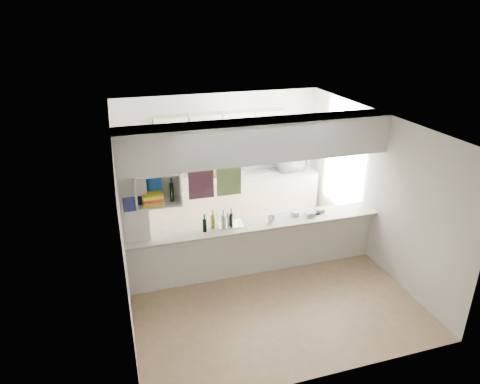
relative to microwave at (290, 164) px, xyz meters
name	(u,v)px	position (x,y,z in m)	size (l,w,h in m)	color
floor	(256,271)	(-1.47, -2.12, -1.07)	(4.80, 4.80, 0.00)	#8F7053
ceiling	(259,121)	(-1.47, -2.12, 1.53)	(4.80, 4.80, 0.00)	white
wall_back	(220,156)	(-1.47, 0.28, 0.23)	(4.20, 4.20, 0.00)	silver
wall_left	(121,219)	(-3.57, -2.12, 0.23)	(4.80, 4.80, 0.00)	silver
wall_right	(373,187)	(0.63, -2.12, 0.23)	(4.80, 4.80, 0.00)	silver
servery_partition	(247,182)	(-1.65, -2.12, 0.59)	(4.20, 0.50, 2.60)	silver
cubby_shelf	(156,190)	(-3.04, -2.18, 0.64)	(0.65, 0.35, 0.50)	white
kitchen_run	(231,181)	(-1.31, 0.02, -0.24)	(3.60, 0.63, 2.24)	beige
microwave	(290,164)	(0.00, 0.00, 0.00)	(0.53, 0.36, 0.29)	white
bowl	(290,156)	(0.00, 0.00, 0.18)	(0.28, 0.28, 0.07)	#0D3B98
dish_rack	(230,220)	(-1.90, -2.06, -0.06)	(0.42, 0.33, 0.21)	silver
cup	(271,219)	(-1.24, -2.17, -0.08)	(0.12, 0.12, 0.10)	white
wine_bottles	(218,222)	(-2.12, -2.13, -0.03)	(0.51, 0.14, 0.32)	black
plastic_tubs	(306,213)	(-0.58, -2.07, -0.11)	(0.60, 0.23, 0.08)	silver
utensil_jar	(224,174)	(-1.45, 0.03, -0.07)	(0.11, 0.11, 0.15)	black
knife_block	(215,173)	(-1.65, 0.06, -0.06)	(0.09, 0.07, 0.18)	brown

